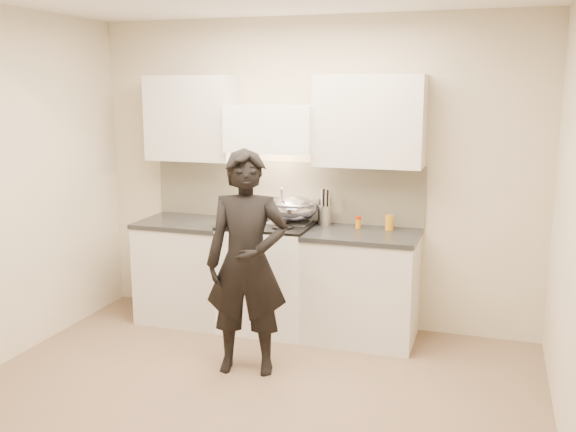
{
  "coord_description": "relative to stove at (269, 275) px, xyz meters",
  "views": [
    {
      "loc": [
        1.52,
        -3.68,
        2.1
      ],
      "look_at": [
        -0.0,
        1.05,
        1.1
      ],
      "focal_mm": 40.0,
      "sensor_mm": 36.0,
      "label": 1
    }
  ],
  "objects": [
    {
      "name": "ground_plane",
      "position": [
        0.3,
        -1.42,
        -0.47
      ],
      "size": [
        4.0,
        4.0,
        0.0
      ],
      "primitive_type": "plane",
      "color": "#7D6048"
    },
    {
      "name": "room_shell",
      "position": [
        0.24,
        -1.05,
        1.12
      ],
      "size": [
        4.04,
        3.54,
        2.7
      ],
      "color": "beige",
      "rests_on": "ground"
    },
    {
      "name": "stove",
      "position": [
        0.0,
        0.0,
        0.0
      ],
      "size": [
        0.76,
        0.65,
        0.96
      ],
      "color": "white",
      "rests_on": "ground"
    },
    {
      "name": "counter_right",
      "position": [
        0.83,
        0.0,
        -0.01
      ],
      "size": [
        0.92,
        0.67,
        0.92
      ],
      "color": "silver",
      "rests_on": "ground"
    },
    {
      "name": "counter_left",
      "position": [
        -0.78,
        0.0,
        -0.01
      ],
      "size": [
        0.82,
        0.67,
        0.92
      ],
      "color": "silver",
      "rests_on": "ground"
    },
    {
      "name": "wok",
      "position": [
        0.2,
        0.11,
        0.6
      ],
      "size": [
        0.42,
        0.51,
        0.34
      ],
      "color": "silver",
      "rests_on": "stove"
    },
    {
      "name": "stock_pot",
      "position": [
        -0.2,
        -0.14,
        0.57
      ],
      "size": [
        0.35,
        0.31,
        0.17
      ],
      "color": "silver",
      "rests_on": "stove"
    },
    {
      "name": "utensil_crock",
      "position": [
        0.45,
        0.2,
        0.54
      ],
      "size": [
        0.12,
        0.12,
        0.31
      ],
      "color": "#BABABA",
      "rests_on": "counter_right"
    },
    {
      "name": "spice_jar",
      "position": [
        0.76,
        0.14,
        0.5
      ],
      "size": [
        0.05,
        0.05,
        0.11
      ],
      "color": "#CA790D",
      "rests_on": "counter_right"
    },
    {
      "name": "oil_glass",
      "position": [
        1.02,
        0.17,
        0.51
      ],
      "size": [
        0.07,
        0.07,
        0.13
      ],
      "color": "#C3821A",
      "rests_on": "counter_right"
    },
    {
      "name": "person",
      "position": [
        0.15,
        -0.88,
        0.36
      ],
      "size": [
        0.68,
        0.52,
        1.67
      ],
      "primitive_type": "imported",
      "rotation": [
        0.0,
        0.0,
        0.21
      ],
      "color": "black",
      "rests_on": "ground"
    }
  ]
}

